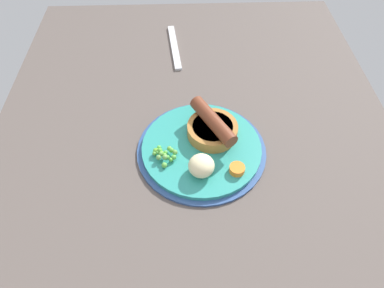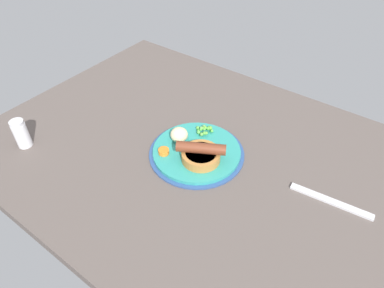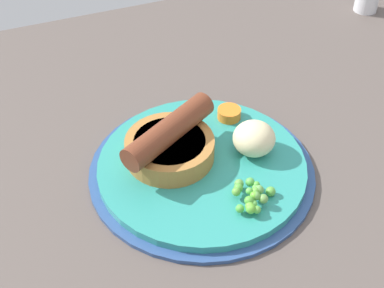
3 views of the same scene
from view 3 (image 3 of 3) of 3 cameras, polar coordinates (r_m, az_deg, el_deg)
dining_table at (r=58.22cm, az=2.04°, el=-4.62°), size 110.00×80.00×3.00cm
dinner_plate at (r=57.28cm, az=1.05°, el=-2.62°), size 24.16×24.16×1.40cm
sausage_pudding at (r=56.13cm, az=-2.41°, el=0.06°), size 11.63×9.49×5.04cm
pea_pile at (r=52.54cm, az=6.35°, el=-5.41°), size 5.07×4.56×1.67cm
potato_chunk_0 at (r=57.18cm, az=6.63°, el=0.60°), size 5.98×5.95×3.67cm
carrot_slice_1 at (r=62.17cm, az=3.98°, el=3.27°), size 2.88×2.88×1.21cm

